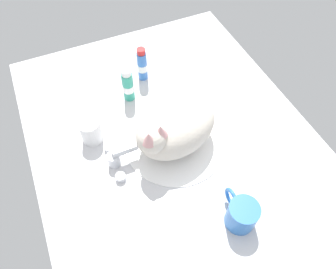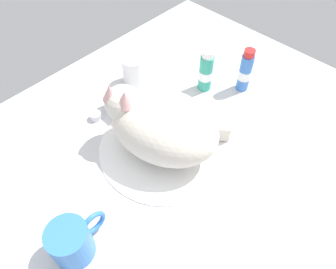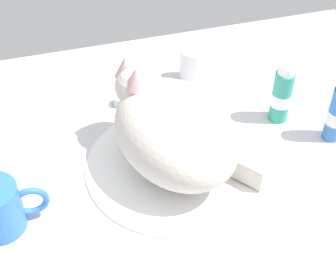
# 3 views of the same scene
# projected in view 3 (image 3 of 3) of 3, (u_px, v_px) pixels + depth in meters

# --- Properties ---
(ground_plane) EXTENTS (1.10, 0.83, 0.03)m
(ground_plane) POSITION_uv_depth(u_px,v_px,m) (174.00, 172.00, 0.85)
(ground_plane) COLOR silver
(sink_basin) EXTENTS (0.30, 0.30, 0.01)m
(sink_basin) POSITION_uv_depth(u_px,v_px,m) (175.00, 164.00, 0.84)
(sink_basin) COLOR white
(sink_basin) RESTS_ON ground_plane
(faucet) EXTENTS (0.13, 0.09, 0.06)m
(faucet) POSITION_uv_depth(u_px,v_px,m) (148.00, 91.00, 0.95)
(faucet) COLOR silver
(faucet) RESTS_ON ground_plane
(cat) EXTENTS (0.26, 0.28, 0.16)m
(cat) POSITION_uv_depth(u_px,v_px,m) (173.00, 128.00, 0.79)
(cat) COLOR beige
(cat) RESTS_ON sink_basin
(rinse_cup) EXTENTS (0.06, 0.06, 0.08)m
(rinse_cup) POSITION_uv_depth(u_px,v_px,m) (195.00, 65.00, 0.99)
(rinse_cup) COLOR white
(rinse_cup) RESTS_ON ground_plane
(toothpaste_bottle) EXTENTS (0.04, 0.04, 0.12)m
(toothpaste_bottle) POSITION_uv_depth(u_px,v_px,m) (282.00, 95.00, 0.89)
(toothpaste_bottle) COLOR teal
(toothpaste_bottle) RESTS_ON ground_plane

